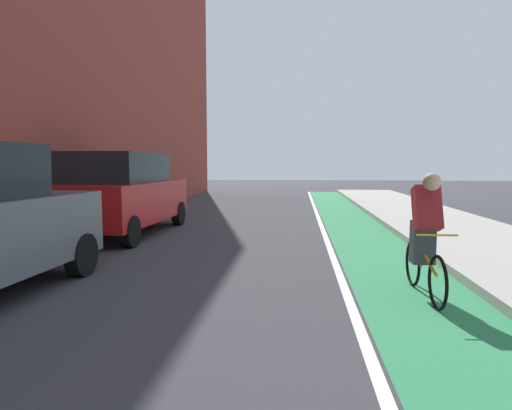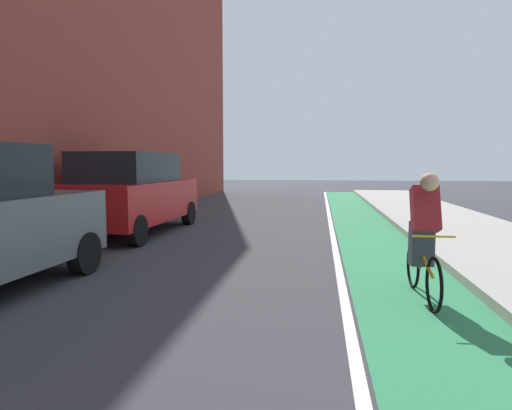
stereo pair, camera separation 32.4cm
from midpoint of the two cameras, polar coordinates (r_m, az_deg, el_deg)
ground_plane at (r=7.98m, az=-6.67°, el=-7.20°), size 78.38×78.38×0.00m
bike_lane_paint at (r=9.87m, az=13.44°, el=-4.89°), size 1.60×35.63×0.00m
lane_divider_stripe at (r=9.78m, az=8.19°, el=-4.89°), size 0.12×35.63×0.00m
sidewalk_right at (r=10.45m, az=26.41°, el=-4.35°), size 3.12×35.63×0.14m
parked_suv_red at (r=11.38m, az=-17.52°, el=1.51°), size 2.09×4.55×1.98m
cyclist_trailing at (r=6.11m, az=19.28°, el=-3.61°), size 0.48×1.70×1.61m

